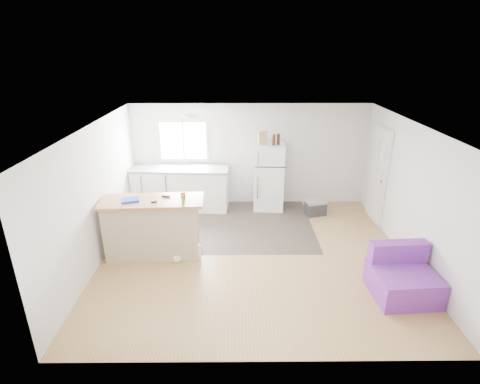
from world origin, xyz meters
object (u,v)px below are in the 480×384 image
purple_seat (402,278)px  cardboard_box (262,138)px  bottle_left (274,140)px  peninsula (153,228)px  cooler (316,207)px  red_cup (183,195)px  bottle_right (278,139)px  cleaner_jug (196,252)px  mop (179,250)px  blue_tray (130,200)px  kitchen_cabinets (181,188)px  refrigerator (269,177)px

purple_seat → cardboard_box: cardboard_box is taller
bottle_left → peninsula: bearing=-139.0°
cooler → red_cup: 3.35m
cardboard_box → bottle_right: (0.36, -0.01, -0.02)m
cleaner_jug → mop: 0.32m
blue_tray → bottle_left: 3.43m
cleaner_jug → red_cup: bearing=111.4°
red_cup → bottle_left: (1.76, 1.98, 0.51)m
purple_seat → cardboard_box: (-1.99, 3.29, 1.42)m
cooler → cardboard_box: 1.99m
peninsula → bottle_left: (2.34, 2.03, 1.11)m
mop → bottle_right: (1.96, 2.33, 1.44)m
mop → bottle_right: size_ratio=5.32×
kitchen_cabinets → mop: 2.39m
cooler → purple_seat: size_ratio=0.54×
bottle_left → bottle_right: same height
purple_seat → red_cup: red_cup is taller
red_cup → bottle_left: 2.70m
refrigerator → bottle_left: size_ratio=6.18×
cooler → red_cup: red_cup is taller
cardboard_box → bottle_left: size_ratio=1.20×
purple_seat → refrigerator: bearing=115.0°
cardboard_box → purple_seat: bearing=-58.8°
peninsula → cardboard_box: (2.08, 2.10, 1.14)m
red_cup → bottle_right: (1.87, 2.03, 0.51)m
purple_seat → bottle_right: 3.92m
kitchen_cabinets → red_cup: kitchen_cabinets is taller
red_cup → blue_tray: (-0.91, -0.11, -0.04)m
blue_tray → bottle_left: bottle_left is taller
peninsula → cooler: size_ratio=3.51×
bottle_left → red_cup: bearing=-131.8°
peninsula → kitchen_cabinets: bearing=81.8°
peninsula → mop: (0.48, -0.24, -0.33)m
peninsula → bottle_left: bearing=38.3°
peninsula → refrigerator: refrigerator is taller
kitchen_cabinets → peninsula: kitchen_cabinets is taller
cardboard_box → mop: bearing=-124.5°
blue_tray → cardboard_box: cardboard_box is taller
peninsula → refrigerator: bearing=40.6°
kitchen_cabinets → blue_tray: kitchen_cabinets is taller
kitchen_cabinets → red_cup: size_ratio=19.05×
purple_seat → mop: size_ratio=0.73×
purple_seat → bottle_left: size_ratio=3.88×
purple_seat → bottle_left: bearing=114.6°
refrigerator → bottle_left: (0.08, -0.09, 0.90)m
bottle_left → bottle_right: 0.12m
peninsula → cleaner_jug: size_ratio=5.33×
bottle_left → bottle_right: (0.10, 0.06, 0.00)m
kitchen_cabinets → peninsula: bearing=-92.3°
blue_tray → cooler: bearing=25.9°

